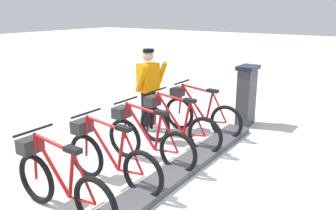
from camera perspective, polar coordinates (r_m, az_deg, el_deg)
ground_plane at (r=5.16m, az=0.48°, el=-12.20°), size 60.00×60.00×0.00m
dock_rail_base at (r=5.14m, az=0.48°, el=-11.71°), size 0.44×5.05×0.10m
payment_kiosk at (r=7.44m, az=12.86°, el=1.71°), size 0.36×0.52×1.28m
bike_docked_0 at (r=6.83m, az=5.08°, el=-1.26°), size 1.72×0.54×1.02m
bike_docked_1 at (r=6.13m, az=1.20°, el=-3.19°), size 1.72×0.54×1.02m
bike_docked_2 at (r=5.48m, az=-3.67°, el=-5.58°), size 1.72×0.54×1.02m
bike_docked_3 at (r=4.90m, az=-9.82°, el=-8.51°), size 1.72×0.54×1.02m
bike_docked_4 at (r=4.39m, az=-17.65°, el=-12.04°), size 1.72×0.54×1.02m
worker_near_rack at (r=6.89m, az=-3.24°, el=3.04°), size 0.54×0.67×1.66m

